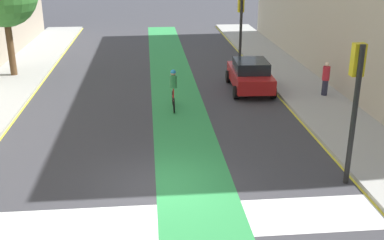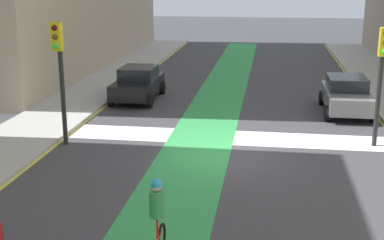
% 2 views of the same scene
% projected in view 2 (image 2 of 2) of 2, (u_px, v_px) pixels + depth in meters
% --- Properties ---
extents(ground_plane, '(120.00, 120.00, 0.00)m').
position_uv_depth(ground_plane, '(225.00, 155.00, 17.79)').
color(ground_plane, '#38383D').
extents(bike_lane_paint, '(2.40, 60.00, 0.01)m').
position_uv_depth(bike_lane_paint, '(194.00, 153.00, 17.93)').
color(bike_lane_paint, '#2D8C47').
rests_on(bike_lane_paint, ground_plane).
extents(crosswalk_band, '(12.00, 1.80, 0.01)m').
position_uv_depth(crosswalk_band, '(229.00, 137.00, 19.70)').
color(crosswalk_band, silver).
rests_on(crosswalk_band, ground_plane).
extents(sidewalk_right, '(3.00, 60.00, 0.15)m').
position_uv_depth(sidewalk_right, '(13.00, 143.00, 18.83)').
color(sidewalk_right, '#9E9E99').
rests_on(sidewalk_right, ground_plane).
extents(curb_stripe_right, '(0.16, 60.00, 0.01)m').
position_uv_depth(curb_stripe_right, '(54.00, 147.00, 18.64)').
color(curb_stripe_right, yellow).
rests_on(curb_stripe_right, ground_plane).
extents(traffic_signal_near_right, '(0.35, 0.52, 4.31)m').
position_uv_depth(traffic_signal_near_right, '(59.00, 60.00, 18.00)').
color(traffic_signal_near_right, black).
rests_on(traffic_signal_near_right, ground_plane).
extents(traffic_signal_near_left, '(0.35, 0.52, 4.14)m').
position_uv_depth(traffic_signal_near_left, '(382.00, 64.00, 17.88)').
color(traffic_signal_near_left, black).
rests_on(traffic_signal_near_left, ground_plane).
extents(car_grey_left_near, '(2.03, 4.21, 1.57)m').
position_uv_depth(car_grey_left_near, '(346.00, 95.00, 23.02)').
color(car_grey_left_near, slate).
rests_on(car_grey_left_near, ground_plane).
extents(car_black_right_near, '(2.05, 4.21, 1.57)m').
position_uv_depth(car_black_right_near, '(138.00, 83.00, 25.48)').
color(car_black_right_near, black).
rests_on(car_black_right_near, ground_plane).
extents(cyclist_in_lane, '(0.32, 1.73, 1.86)m').
position_uv_depth(cyclist_in_lane, '(157.00, 221.00, 10.86)').
color(cyclist_in_lane, black).
rests_on(cyclist_in_lane, ground_plane).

